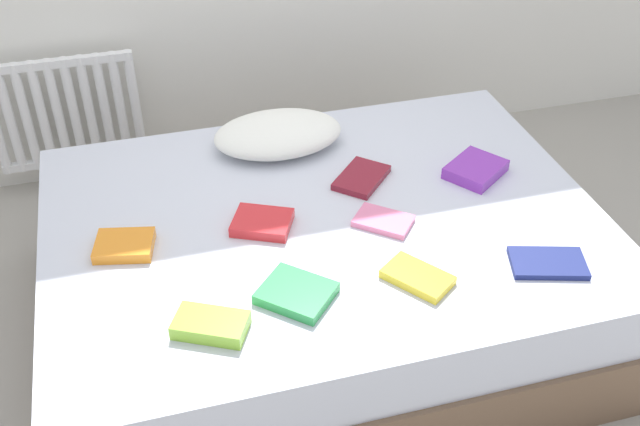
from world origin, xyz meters
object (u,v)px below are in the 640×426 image
(textbook_orange, at_px, (124,246))
(textbook_purple, at_px, (476,169))
(textbook_red, at_px, (262,222))
(textbook_navy, at_px, (548,263))
(bed, at_px, (324,270))
(textbook_lime, at_px, (211,325))
(radiator, at_px, (66,113))
(pillow, at_px, (278,134))
(textbook_yellow, at_px, (418,277))
(textbook_pink, at_px, (383,221))
(textbook_green, at_px, (296,293))
(textbook_maroon, at_px, (361,178))

(textbook_orange, relative_size, textbook_purple, 0.89)
(textbook_purple, bearing_deg, textbook_red, 151.16)
(textbook_orange, bearing_deg, textbook_navy, -6.19)
(bed, height_order, textbook_lime, textbook_lime)
(textbook_red, relative_size, textbook_orange, 1.04)
(radiator, distance_m, pillow, 1.10)
(pillow, bearing_deg, textbook_purple, -30.45)
(textbook_yellow, bearing_deg, textbook_pink, 144.50)
(pillow, distance_m, textbook_green, 0.90)
(textbook_green, xyz_separation_m, textbook_yellow, (0.39, -0.03, -0.00))
(textbook_green, height_order, textbook_navy, textbook_green)
(textbook_yellow, distance_m, textbook_lime, 0.67)
(textbook_green, bearing_deg, radiator, 156.69)
(textbook_maroon, bearing_deg, textbook_yellow, -137.41)
(textbook_yellow, bearing_deg, pillow, 158.55)
(textbook_maroon, bearing_deg, textbook_orange, 144.56)
(pillow, height_order, textbook_green, pillow)
(pillow, relative_size, textbook_lime, 2.41)
(textbook_red, relative_size, textbook_lime, 0.92)
(textbook_purple, distance_m, textbook_maroon, 0.44)
(textbook_red, relative_size, textbook_maroon, 0.89)
(textbook_navy, relative_size, textbook_lime, 1.13)
(pillow, height_order, textbook_navy, pillow)
(textbook_yellow, bearing_deg, textbook_green, -130.42)
(textbook_green, bearing_deg, textbook_purple, 73.20)
(textbook_orange, bearing_deg, textbook_lime, -51.41)
(textbook_green, relative_size, textbook_maroon, 0.96)
(pillow, xyz_separation_m, textbook_navy, (0.68, -0.96, -0.05))
(textbook_navy, bearing_deg, textbook_maroon, 140.97)
(textbook_yellow, bearing_deg, radiator, 177.68)
(textbook_orange, bearing_deg, textbook_green, -24.67)
(textbook_red, distance_m, textbook_yellow, 0.59)
(textbook_green, xyz_separation_m, textbook_navy, (0.83, -0.07, -0.01))
(textbook_pink, distance_m, textbook_lime, 0.75)
(textbook_pink, distance_m, textbook_green, 0.48)
(textbook_orange, bearing_deg, textbook_yellow, -11.95)
(radiator, relative_size, textbook_green, 3.14)
(pillow, height_order, textbook_purple, pillow)
(pillow, bearing_deg, textbook_red, -109.20)
(textbook_orange, bearing_deg, bed, 12.73)
(textbook_red, xyz_separation_m, textbook_navy, (0.86, -0.46, -0.01))
(textbook_purple, distance_m, textbook_lime, 1.24)
(textbook_navy, xyz_separation_m, textbook_yellow, (-0.44, 0.05, 0.00))
(radiator, bearing_deg, textbook_maroon, -43.02)
(pillow, height_order, textbook_lime, pillow)
(textbook_pink, relative_size, textbook_purple, 0.91)
(bed, height_order, textbook_maroon, textbook_maroon)
(textbook_purple, bearing_deg, textbook_lime, 171.11)
(textbook_pink, bearing_deg, textbook_navy, 0.84)
(pillow, distance_m, textbook_pink, 0.65)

